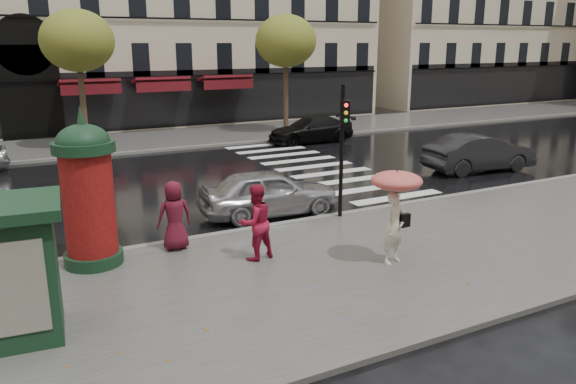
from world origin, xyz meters
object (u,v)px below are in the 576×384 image
man_burgundy (174,215)px  car_darkgrey (480,153)px  traffic_light (343,138)px  newsstand (3,270)px  car_black (311,130)px  car_silver (269,192)px  woman_red (255,222)px  woman_umbrella (396,201)px  morris_column (88,190)px

man_burgundy → car_darkgrey: bearing=-165.3°
man_burgundy → traffic_light: traffic_light is taller
newsstand → traffic_light: bearing=19.9°
car_black → man_burgundy: bearing=-40.3°
traffic_light → car_black: 13.63m
car_silver → car_black: 13.09m
woman_red → man_burgundy: woman_red is taller
car_darkgrey → car_black: (-2.67, 9.16, -0.09)m
man_burgundy → car_darkgrey: man_burgundy is taller
woman_red → car_black: bearing=-134.0°
car_black → woman_umbrella: bearing=-22.2°
newsstand → car_darkgrey: bearing=19.4°
car_darkgrey → woman_red: bearing=117.8°
newsstand → car_black: newsstand is taller
man_burgundy → traffic_light: (5.11, 0.33, 1.48)m
newsstand → car_black: 21.42m
woman_umbrella → traffic_light: (0.87, 3.58, 0.86)m
car_darkgrey → man_burgundy: bearing=109.7°
car_silver → car_black: car_silver is taller
traffic_light → car_black: traffic_light is taller
woman_umbrella → man_burgundy: bearing=142.6°
woman_umbrella → morris_column: bearing=152.8°
traffic_light → car_silver: bearing=138.3°
woman_umbrella → newsstand: bearing=177.6°
man_burgundy → car_black: (11.07, 12.45, -0.32)m
woman_red → car_silver: size_ratio=0.43×
morris_column → traffic_light: traffic_light is taller
woman_umbrella → traffic_light: size_ratio=0.58×
morris_column → car_black: size_ratio=0.80×
morris_column → woman_umbrella: bearing=-27.2°
newsstand → car_darkgrey: newsstand is taller
man_burgundy → car_black: 16.66m
car_silver → car_black: (7.61, 10.65, -0.05)m
morris_column → car_silver: bearing=18.8°
traffic_light → car_black: size_ratio=0.84×
man_burgundy → morris_column: bearing=2.7°
morris_column → car_darkgrey: 16.12m
woman_umbrella → car_silver: size_ratio=0.53×
man_burgundy → morris_column: size_ratio=0.47×
woman_red → car_black: woman_red is taller
car_black → traffic_light: bearing=-24.8°
woman_red → morris_column: (-3.48, 1.49, 0.86)m
car_silver → car_darkgrey: bearing=-76.7°
woman_red → car_silver: 3.89m
car_darkgrey → car_black: car_darkgrey is taller
woman_red → car_darkgrey: bearing=-168.1°
newsstand → car_black: bearing=45.9°
traffic_light → morris_column: bearing=-177.0°
traffic_light → car_silver: size_ratio=0.92×
morris_column → car_silver: morris_column is taller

